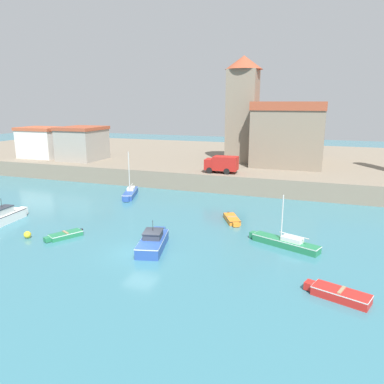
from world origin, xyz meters
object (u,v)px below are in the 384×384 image
Objects in this scene: harbor_shed_far_end at (42,142)px; dinghy_red_6 at (339,294)px; truck_on_quay at (222,164)px; dinghy_orange_2 at (232,219)px; mooring_buoy at (27,235)px; motorboat_white_5 at (2,217)px; motorboat_blue_0 at (153,241)px; sailboat_blue_1 at (130,193)px; sailboat_green_3 at (285,242)px; dinghy_green_4 at (65,235)px; harbor_shed_mid_row at (82,143)px; church at (281,127)px.

dinghy_red_6 is at bearing -31.88° from harbor_shed_far_end.
dinghy_red_6 is at bearing -60.76° from truck_on_quay.
dinghy_red_6 is (9.62, -12.51, 0.07)m from dinghy_orange_2.
harbor_shed_far_end is at bearing 128.20° from mooring_buoy.
dinghy_red_6 is (30.63, -4.40, -0.29)m from motorboat_white_5.
motorboat_white_5 is (-16.59, 0.80, 0.05)m from motorboat_blue_0.
sailboat_blue_1 is 0.91× the size of motorboat_white_5.
harbor_shed_far_end is at bearing 153.20° from sailboat_green_3.
mooring_buoy is (-15.73, -10.53, 0.06)m from dinghy_orange_2.
harbor_shed_mid_row is (-16.27, 25.99, 4.80)m from dinghy_green_4.
truck_on_quay reaches higher than motorboat_blue_0.
dinghy_green_4 is (1.73, -15.01, -0.21)m from sailboat_blue_1.
sailboat_green_3 is (20.12, -10.71, -0.06)m from sailboat_blue_1.
motorboat_blue_0 is 11.43m from mooring_buoy.
sailboat_green_3 reaches higher than dinghy_green_4.
motorboat_white_5 is 10.06× the size of mooring_buoy.
dinghy_red_6 is (22.35, -3.14, 0.07)m from dinghy_green_4.
harbor_shed_far_end reaches higher than dinghy_orange_2.
harbor_shed_far_end is (-38.63, -8.18, -2.82)m from church.
truck_on_quay reaches higher than dinghy_green_4.
harbor_shed_far_end is at bearing 133.19° from dinghy_green_4.
dinghy_orange_2 is 0.57× the size of motorboat_white_5.
dinghy_green_4 is at bearing -112.87° from church.
mooring_buoy is (5.27, -2.43, -0.29)m from motorboat_white_5.
dinghy_orange_2 is 1.09× the size of dinghy_green_4.
church is at bearing 97.72° from sailboat_green_3.
sailboat_green_3 reaches higher than dinghy_red_6.
dinghy_green_4 is 0.46× the size of harbor_shed_far_end.
motorboat_white_5 is at bearing -72.09° from harbor_shed_mid_row.
dinghy_green_4 is at bearing -176.81° from motorboat_blue_0.
sailboat_green_3 is at bearing -26.80° from harbor_shed_far_end.
harbor_shed_far_end is at bearing 142.06° from motorboat_blue_0.
truck_on_quay is at bearing -6.32° from harbor_shed_far_end.
mooring_buoy is at bearing -24.70° from motorboat_white_5.
dinghy_green_4 is at bearing -83.44° from sailboat_blue_1.
church is at bearing 49.78° from sailboat_blue_1.
church reaches higher than truck_on_quay.
motorboat_blue_0 is 1.02× the size of sailboat_blue_1.
sailboat_blue_1 is 1.42× the size of dinghy_red_6.
dinghy_green_4 is at bearing -57.95° from harbor_shed_mid_row.
sailboat_blue_1 is at bearing -25.69° from harbor_shed_far_end.
dinghy_orange_2 is 0.22× the size of church.
mooring_buoy is at bearing -115.41° from truck_on_quay.
sailboat_blue_1 is 9.20× the size of mooring_buoy.
motorboat_white_5 is (-6.55, -13.75, 0.15)m from sailboat_blue_1.
dinghy_green_4 is at bearing -166.81° from sailboat_green_3.
dinghy_orange_2 is 5.79× the size of mooring_buoy.
harbor_shed_mid_row is at bearing 171.33° from truck_on_quay.
sailboat_green_3 is 22.08m from mooring_buoy.
sailboat_green_3 reaches higher than mooring_buoy.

